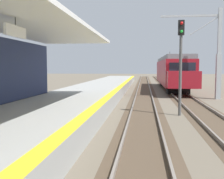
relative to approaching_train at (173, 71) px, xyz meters
The scene contains 6 objects.
station_platform 20.08m from the approaching_train, 112.96° to the right, with size 5.00×80.00×0.91m.
track_pair_nearest_platform 14.97m from the approaching_train, 103.28° to the right, with size 2.34×120.00×0.16m.
track_pair_middle 14.58m from the approaching_train, 90.02° to the right, with size 2.34×120.00×0.16m.
approaching_train is the anchor object (origin of this frame).
rail_signal_post 18.55m from the approaching_train, 94.43° to the right, with size 0.32×0.34×5.20m.
catenary_pylon_far_side 10.52m from the approaching_train, 76.54° to the right, with size 5.00×0.40×7.50m.
Camera 1 is at (1.91, 0.52, 2.68)m, focal length 44.24 mm.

